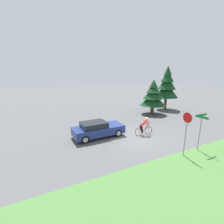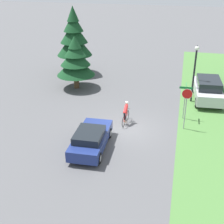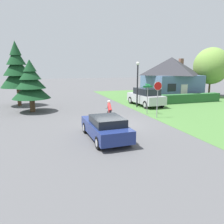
{
  "view_description": "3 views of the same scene",
  "coord_description": "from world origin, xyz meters",
  "px_view_note": "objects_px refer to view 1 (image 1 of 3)",
  "views": [
    {
      "loc": [
        9.83,
        -7.24,
        5.05
      ],
      "look_at": [
        -2.37,
        -1.21,
        1.85
      ],
      "focal_mm": 24.0,
      "sensor_mm": 36.0,
      "label": 1
    },
    {
      "loc": [
        3.34,
        -18.58,
        10.33
      ],
      "look_at": [
        -0.65,
        -1.35,
        1.85
      ],
      "focal_mm": 50.0,
      "sensor_mm": 36.0,
      "label": 2
    },
    {
      "loc": [
        -4.91,
        -14.45,
        4.01
      ],
      "look_at": [
        -0.86,
        -1.9,
        1.32
      ],
      "focal_mm": 35.0,
      "sensor_mm": 36.0,
      "label": 3
    }
  ],
  "objects_px": {
    "cyclist": "(144,127)",
    "stop_sign": "(187,126)",
    "sedan_left_lane": "(98,129)",
    "conifer_tall_far": "(167,85)",
    "conifer_tall_near": "(153,96)",
    "street_name_sign": "(201,125)"
  },
  "relations": [
    {
      "from": "sedan_left_lane",
      "to": "cyclist",
      "type": "height_order",
      "value": "cyclist"
    },
    {
      "from": "stop_sign",
      "to": "conifer_tall_far",
      "type": "bearing_deg",
      "value": -38.68
    },
    {
      "from": "street_name_sign",
      "to": "conifer_tall_near",
      "type": "distance_m",
      "value": 10.51
    },
    {
      "from": "stop_sign",
      "to": "conifer_tall_near",
      "type": "height_order",
      "value": "conifer_tall_near"
    },
    {
      "from": "stop_sign",
      "to": "sedan_left_lane",
      "type": "bearing_deg",
      "value": 37.68
    },
    {
      "from": "sedan_left_lane",
      "to": "conifer_tall_near",
      "type": "relative_size",
      "value": 0.93
    },
    {
      "from": "street_name_sign",
      "to": "conifer_tall_far",
      "type": "bearing_deg",
      "value": 143.88
    },
    {
      "from": "sedan_left_lane",
      "to": "street_name_sign",
      "type": "xyz_separation_m",
      "value": [
        5.39,
        5.48,
        1.15
      ]
    },
    {
      "from": "cyclist",
      "to": "street_name_sign",
      "type": "distance_m",
      "value": 4.44
    },
    {
      "from": "cyclist",
      "to": "stop_sign",
      "type": "bearing_deg",
      "value": -83.46
    },
    {
      "from": "conifer_tall_near",
      "to": "conifer_tall_far",
      "type": "relative_size",
      "value": 0.71
    },
    {
      "from": "cyclist",
      "to": "sedan_left_lane",
      "type": "bearing_deg",
      "value": 164.54
    },
    {
      "from": "stop_sign",
      "to": "street_name_sign",
      "type": "xyz_separation_m",
      "value": [
        -0.09,
        1.57,
        -0.22
      ]
    },
    {
      "from": "stop_sign",
      "to": "conifer_tall_near",
      "type": "bearing_deg",
      "value": -28.49
    },
    {
      "from": "sedan_left_lane",
      "to": "cyclist",
      "type": "bearing_deg",
      "value": -22.38
    },
    {
      "from": "sedan_left_lane",
      "to": "conifer_tall_far",
      "type": "distance_m",
      "value": 15.0
    },
    {
      "from": "sedan_left_lane",
      "to": "conifer_tall_far",
      "type": "height_order",
      "value": "conifer_tall_far"
    },
    {
      "from": "cyclist",
      "to": "conifer_tall_far",
      "type": "relative_size",
      "value": 0.26
    },
    {
      "from": "conifer_tall_far",
      "to": "conifer_tall_near",
      "type": "bearing_deg",
      "value": -69.68
    },
    {
      "from": "stop_sign",
      "to": "conifer_tall_far",
      "type": "xyz_separation_m",
      "value": [
        -11.14,
        9.64,
        1.72
      ]
    },
    {
      "from": "conifer_tall_near",
      "to": "sedan_left_lane",
      "type": "bearing_deg",
      "value": -66.38
    },
    {
      "from": "cyclist",
      "to": "street_name_sign",
      "type": "relative_size",
      "value": 0.66
    }
  ]
}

